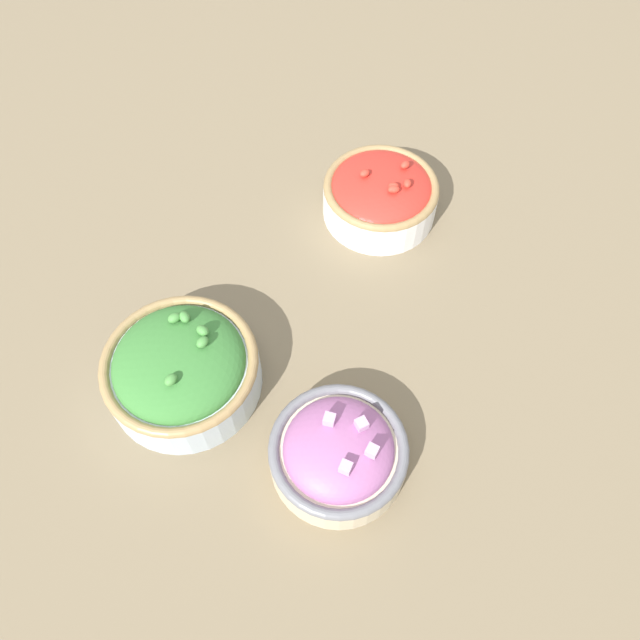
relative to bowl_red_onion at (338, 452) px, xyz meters
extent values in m
plane|color=#75664C|center=(0.07, 0.15, -0.03)|extent=(3.00, 3.00, 0.00)
cylinder|color=beige|center=(0.00, 0.00, -0.01)|extent=(0.15, 0.15, 0.04)
torus|color=slate|center=(0.00, 0.00, 0.01)|extent=(0.15, 0.15, 0.01)
ellipsoid|color=#9E5B8E|center=(0.00, 0.00, 0.01)|extent=(0.12, 0.12, 0.05)
cube|color=#C699C1|center=(0.03, 0.00, 0.04)|extent=(0.01, 0.01, 0.01)
cube|color=#C699C1|center=(0.00, 0.02, 0.04)|extent=(0.02, 0.02, 0.01)
cube|color=#C699C1|center=(-0.01, -0.03, 0.04)|extent=(0.02, 0.02, 0.01)
cube|color=#C699C1|center=(0.02, -0.03, 0.03)|extent=(0.02, 0.02, 0.01)
cylinder|color=white|center=(0.25, 0.26, 0.00)|extent=(0.15, 0.15, 0.05)
torus|color=#997A4C|center=(0.25, 0.26, 0.02)|extent=(0.15, 0.15, 0.01)
ellipsoid|color=red|center=(0.25, 0.26, 0.02)|extent=(0.14, 0.14, 0.03)
ellipsoid|color=red|center=(0.29, 0.26, 0.04)|extent=(0.01, 0.01, 0.01)
ellipsoid|color=red|center=(0.25, 0.24, 0.04)|extent=(0.02, 0.02, 0.01)
ellipsoid|color=red|center=(0.25, 0.24, 0.04)|extent=(0.02, 0.02, 0.01)
ellipsoid|color=red|center=(0.25, 0.24, 0.04)|extent=(0.01, 0.01, 0.01)
ellipsoid|color=red|center=(0.27, 0.24, 0.04)|extent=(0.02, 0.02, 0.01)
ellipsoid|color=red|center=(0.23, 0.28, 0.04)|extent=(0.01, 0.01, 0.01)
cylinder|color=#B2C1CC|center=(-0.09, 0.18, 0.00)|extent=(0.18, 0.18, 0.05)
torus|color=#997A4C|center=(-0.09, 0.18, 0.02)|extent=(0.18, 0.18, 0.01)
ellipsoid|color=#387533|center=(-0.09, 0.18, 0.02)|extent=(0.15, 0.15, 0.05)
ellipsoid|color=#47893D|center=(-0.06, 0.21, 0.05)|extent=(0.01, 0.02, 0.01)
ellipsoid|color=#47893D|center=(-0.07, 0.21, 0.05)|extent=(0.02, 0.01, 0.01)
ellipsoid|color=#47893D|center=(-0.11, 0.15, 0.05)|extent=(0.02, 0.02, 0.01)
ellipsoid|color=#47893D|center=(-0.06, 0.18, 0.05)|extent=(0.02, 0.02, 0.01)
ellipsoid|color=#47893D|center=(-0.06, 0.17, 0.05)|extent=(0.02, 0.02, 0.01)
camera|label=1|loc=(-0.14, -0.17, 0.63)|focal=35.00mm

